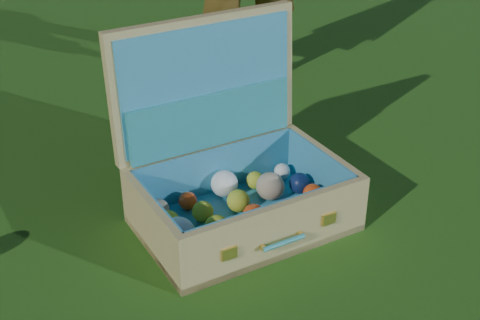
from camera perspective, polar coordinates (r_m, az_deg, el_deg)
name	(u,v)px	position (r m, az deg, el deg)	size (l,w,h in m)	color
ground	(198,218)	(1.99, -3.61, -4.98)	(60.00, 60.00, 0.00)	#215114
suitcase	(230,167)	(1.93, -0.83, -0.64)	(0.71, 0.64, 0.56)	tan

